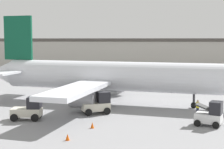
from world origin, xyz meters
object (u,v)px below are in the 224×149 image
at_px(baggage_tug, 29,109).
at_px(safety_cone_far, 68,137).
at_px(belt_loader_truck, 211,115).
at_px(safety_cone_near, 92,125).
at_px(ground_crew_worker, 198,107).
at_px(pushback_tug, 98,104).
at_px(airplane, 105,76).

relative_size(baggage_tug, safety_cone_far, 5.90).
distance_m(belt_loader_truck, safety_cone_near, 11.29).
height_order(ground_crew_worker, belt_loader_truck, belt_loader_truck).
distance_m(ground_crew_worker, pushback_tug, 10.89).
xyz_separation_m(airplane, belt_loader_truck, (12.47, -9.32, -2.42)).
height_order(airplane, safety_cone_near, airplane).
bearing_deg(safety_cone_far, baggage_tug, 135.86).
bearing_deg(safety_cone_near, safety_cone_far, -103.22).
relative_size(ground_crew_worker, safety_cone_far, 3.01).
relative_size(airplane, safety_cone_far, 64.89).
height_order(airplane, baggage_tug, airplane).
bearing_deg(belt_loader_truck, safety_cone_near, -148.20).
xyz_separation_m(baggage_tug, safety_cone_far, (6.24, -6.05, -0.81)).
bearing_deg(airplane, baggage_tug, -112.79).
bearing_deg(pushback_tug, baggage_tug, -176.92).
height_order(belt_loader_truck, pushback_tug, pushback_tug).
height_order(airplane, ground_crew_worker, airplane).
bearing_deg(belt_loader_truck, baggage_tug, -160.51).
height_order(ground_crew_worker, baggage_tug, baggage_tug).
bearing_deg(safety_cone_far, belt_loader_truck, 31.81).
bearing_deg(safety_cone_far, airplane, 92.35).
relative_size(belt_loader_truck, safety_cone_near, 5.03).
bearing_deg(ground_crew_worker, safety_cone_far, -76.31).
height_order(ground_crew_worker, safety_cone_near, ground_crew_worker).
height_order(ground_crew_worker, pushback_tug, pushback_tug).
relative_size(pushback_tug, safety_cone_near, 6.13).
distance_m(airplane, safety_cone_far, 16.96).
distance_m(safety_cone_near, safety_cone_far, 4.26).
height_order(baggage_tug, pushback_tug, pushback_tug).
relative_size(belt_loader_truck, pushback_tug, 0.82).
height_order(baggage_tug, safety_cone_far, baggage_tug).
xyz_separation_m(airplane, safety_cone_near, (1.66, -12.49, -3.23)).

